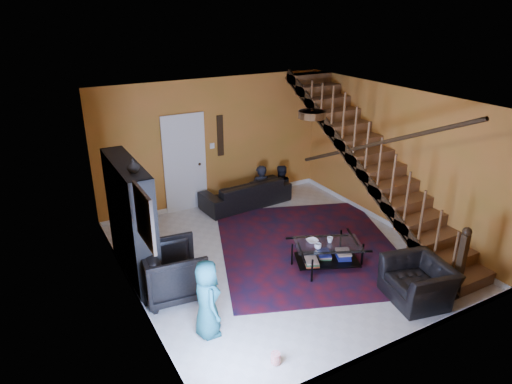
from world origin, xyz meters
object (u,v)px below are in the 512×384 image
bookshelf (132,224)px  sofa (246,192)px  armchair_left (173,271)px  armchair_right (418,281)px  coffee_table (327,253)px

bookshelf → sofa: 3.46m
sofa → armchair_left: 3.61m
armchair_right → coffee_table: (-0.61, 1.45, -0.07)m
armchair_left → armchair_right: 3.74m
armchair_left → coffee_table: armchair_left is taller
coffee_table → armchair_right: bearing=-67.2°
sofa → coffee_table: (0.01, -2.98, -0.05)m
armchair_left → armchair_right: armchair_left is taller
coffee_table → bookshelf: bearing=156.6°
bookshelf → coffee_table: size_ratio=1.55×
sofa → armchair_right: 4.47m
bookshelf → armchair_left: 1.04m
armchair_left → coffee_table: size_ratio=0.72×
sofa → armchair_left: bearing=39.7°
armchair_right → sofa: bearing=-159.8°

